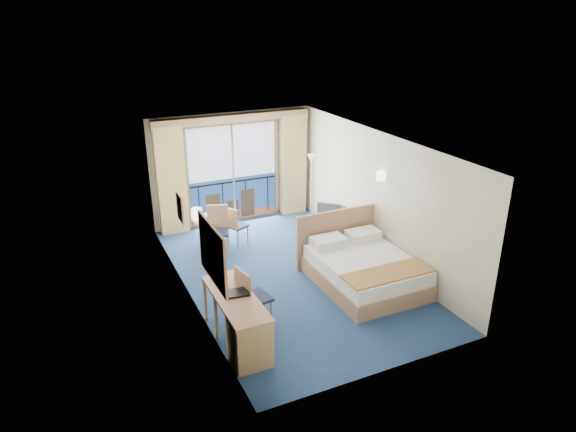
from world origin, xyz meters
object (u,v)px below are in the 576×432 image
object	(u,v)px
floor_lamp	(311,171)
table_chair_a	(235,224)
nightstand	(354,239)
desk_chair	(250,295)
table_chair_b	(218,227)
round_table	(209,225)
bed	(363,268)
desk	(247,332)
armchair	(329,223)

from	to	relation	value
floor_lamp	table_chair_a	world-z (taller)	floor_lamp
nightstand	desk_chair	xyz separation A→B (m)	(-3.14, -1.83, 0.36)
table_chair_b	table_chair_a	bearing A→B (deg)	42.25
nightstand	table_chair_b	distance (m)	2.98
desk_chair	table_chair_b	distance (m)	3.01
round_table	table_chair_b	world-z (taller)	table_chair_b
bed	nightstand	bearing A→B (deg)	64.55
nightstand	table_chair_b	bearing A→B (deg)	157.25
nightstand	floor_lamp	bearing A→B (deg)	93.04
desk	desk_chair	distance (m)	0.82
floor_lamp	table_chair_a	distance (m)	2.38
bed	table_chair_a	size ratio (longest dim) A/B	2.45
bed	desk_chair	distance (m)	2.55
desk	nightstand	bearing A→B (deg)	36.40
bed	table_chair_a	world-z (taller)	bed
bed	round_table	world-z (taller)	bed
desk_chair	round_table	bearing A→B (deg)	-15.48
desk_chair	table_chair_a	size ratio (longest dim) A/B	1.21
round_table	table_chair_a	xyz separation A→B (m)	(0.52, -0.23, 0.02)
nightstand	bed	bearing A→B (deg)	-115.45
table_chair_a	table_chair_b	world-z (taller)	table_chair_b
nightstand	table_chair_a	xyz separation A→B (m)	(-2.28, 1.34, 0.25)
table_chair_b	desk	bearing A→B (deg)	-82.99
armchair	desk_chair	distance (m)	3.96
desk_chair	round_table	distance (m)	3.42
armchair	round_table	world-z (taller)	armchair
armchair	bed	bearing A→B (deg)	30.53
bed	round_table	distance (m)	3.65
floor_lamp	table_chair_a	bearing A→B (deg)	-166.23
table_chair_a	nightstand	bearing A→B (deg)	-145.80
table_chair_a	table_chair_b	distance (m)	0.50
round_table	table_chair_a	world-z (taller)	table_chair_a
desk	round_table	bearing A→B (deg)	80.65
nightstand	table_chair_b	size ratio (longest dim) A/B	0.48
desk	table_chair_b	distance (m)	3.79
desk	table_chair_b	world-z (taller)	table_chair_b
floor_lamp	desk	world-z (taller)	floor_lamp
round_table	table_chair_a	bearing A→B (deg)	-23.53
nightstand	desk_chair	size ratio (longest dim) A/B	0.46
nightstand	desk	bearing A→B (deg)	-143.60
bed	nightstand	size ratio (longest dim) A/B	4.37
desk_chair	table_chair_a	xyz separation A→B (m)	(0.87, 3.17, -0.11)
desk_chair	nightstand	bearing A→B (deg)	-69.47
bed	table_chair_b	bearing A→B (deg)	129.49
bed	round_table	bearing A→B (deg)	126.12
desk	table_chair_a	xyz separation A→B (m)	(1.20, 3.91, 0.06)
table_chair_a	round_table	bearing A→B (deg)	41.19
floor_lamp	desk_chair	xyz separation A→B (m)	(-3.04, -3.71, -0.68)
floor_lamp	table_chair_b	bearing A→B (deg)	-164.44
desk	round_table	world-z (taller)	desk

